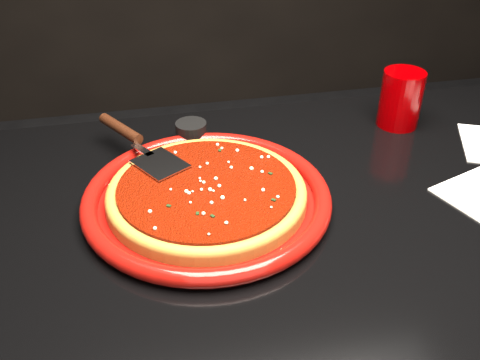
# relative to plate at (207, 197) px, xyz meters

# --- Properties ---
(plate) EXTENTS (0.52, 0.52, 0.03)m
(plate) POSITION_rel_plate_xyz_m (0.00, 0.00, 0.00)
(plate) COLOR maroon
(plate) RESTS_ON table
(pizza_crust) EXTENTS (0.42, 0.42, 0.02)m
(pizza_crust) POSITION_rel_plate_xyz_m (0.00, 0.00, 0.00)
(pizza_crust) COLOR brown
(pizza_crust) RESTS_ON plate
(pizza_crust_rim) EXTENTS (0.42, 0.42, 0.02)m
(pizza_crust_rim) POSITION_rel_plate_xyz_m (0.00, 0.00, 0.01)
(pizza_crust_rim) COLOR brown
(pizza_crust_rim) RESTS_ON plate
(pizza_sauce) EXTENTS (0.37, 0.37, 0.01)m
(pizza_sauce) POSITION_rel_plate_xyz_m (0.00, 0.00, 0.02)
(pizza_sauce) COLOR #701103
(pizza_sauce) RESTS_ON plate
(parmesan_dusting) EXTENTS (0.27, 0.27, 0.01)m
(parmesan_dusting) POSITION_rel_plate_xyz_m (0.00, 0.00, 0.03)
(parmesan_dusting) COLOR beige
(parmesan_dusting) RESTS_ON plate
(basil_flecks) EXTENTS (0.25, 0.25, 0.00)m
(basil_flecks) POSITION_rel_plate_xyz_m (0.00, 0.00, 0.02)
(basil_flecks) COLOR black
(basil_flecks) RESTS_ON plate
(pizza_server) EXTENTS (0.22, 0.28, 0.02)m
(pizza_server) POSITION_rel_plate_xyz_m (-0.10, 0.14, 0.03)
(pizza_server) COLOR #B6B8BD
(pizza_server) RESTS_ON plate
(cup) EXTENTS (0.09, 0.09, 0.11)m
(cup) POSITION_rel_plate_xyz_m (0.42, 0.19, 0.04)
(cup) COLOR #910001
(cup) RESTS_ON table
(ramekin) EXTENTS (0.07, 0.07, 0.05)m
(ramekin) POSITION_rel_plate_xyz_m (0.00, 0.20, 0.01)
(ramekin) COLOR black
(ramekin) RESTS_ON table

